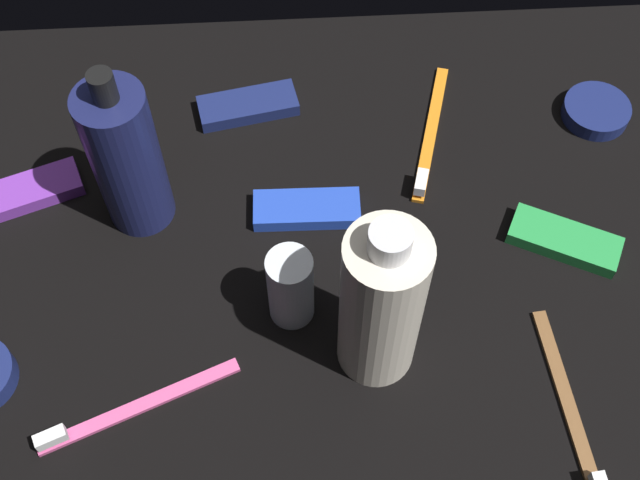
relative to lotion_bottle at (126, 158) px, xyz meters
The scene contains 12 objects.
ground_plane 20.35cm from the lotion_bottle, 159.76° to the left, with size 84.00×64.00×1.20cm, color black.
lotion_bottle is the anchor object (origin of this frame).
bodywash_bottle 27.00cm from the lotion_bottle, 142.56° to the left, with size 6.76×6.76×19.93cm.
deodorant_stick 18.96cm from the lotion_bottle, 140.20° to the left, with size 4.08×4.08×8.69cm, color silver.
toothbrush_brown 45.08cm from the lotion_bottle, 147.90° to the left, with size 2.82×18.03×2.10cm.
toothbrush_orange 31.06cm from the lotion_bottle, 166.80° to the right, with size 6.04×17.65×2.10cm.
toothbrush_pink 22.22cm from the lotion_bottle, 89.60° to the left, with size 17.15×7.82×2.10cm.
snack_bar_blue 17.89cm from the lotion_bottle, behind, with size 10.40×4.00×1.50cm, color blue.
snack_bar_purple 13.90cm from the lotion_bottle, 11.61° to the right, with size 10.40×4.00×1.50cm, color purple.
snack_bar_green 41.64cm from the lotion_bottle, behind, with size 10.40×4.00×1.50cm, color green.
snack_bar_navy 17.86cm from the lotion_bottle, 130.75° to the right, with size 10.40×4.00×1.50cm, color navy.
cream_tin_left 48.72cm from the lotion_bottle, 168.87° to the right, with size 6.99×6.99×1.68cm, color navy.
Camera 1 is at (2.29, 39.62, 67.59)cm, focal length 46.17 mm.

